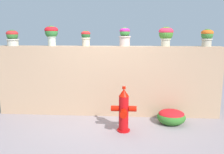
{
  "coord_description": "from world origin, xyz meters",
  "views": [
    {
      "loc": [
        0.45,
        -4.3,
        1.93
      ],
      "look_at": [
        0.12,
        0.79,
        0.96
      ],
      "focal_mm": 36.25,
      "sensor_mm": 36.0,
      "label": 1
    }
  ],
  "objects_px": {
    "potted_plant_5": "(207,36)",
    "flower_bush_left": "(171,116)",
    "potted_plant_1": "(51,33)",
    "potted_plant_4": "(166,34)",
    "potted_plant_0": "(12,37)",
    "potted_plant_3": "(125,36)",
    "fire_hydrant": "(124,111)",
    "potted_plant_2": "(86,37)"
  },
  "relations": [
    {
      "from": "potted_plant_5",
      "to": "flower_bush_left",
      "type": "bearing_deg",
      "value": -146.36
    },
    {
      "from": "potted_plant_1",
      "to": "potted_plant_4",
      "type": "relative_size",
      "value": 1.07
    },
    {
      "from": "potted_plant_4",
      "to": "flower_bush_left",
      "type": "relative_size",
      "value": 0.73
    },
    {
      "from": "flower_bush_left",
      "to": "potted_plant_0",
      "type": "bearing_deg",
      "value": 172.09
    },
    {
      "from": "potted_plant_0",
      "to": "potted_plant_5",
      "type": "xyz_separation_m",
      "value": [
        4.5,
        0.03,
        0.02
      ]
    },
    {
      "from": "potted_plant_5",
      "to": "potted_plant_4",
      "type": "bearing_deg",
      "value": 177.92
    },
    {
      "from": "potted_plant_1",
      "to": "potted_plant_5",
      "type": "xyz_separation_m",
      "value": [
        3.58,
        -0.05,
        -0.07
      ]
    },
    {
      "from": "potted_plant_3",
      "to": "potted_plant_1",
      "type": "bearing_deg",
      "value": 179.4
    },
    {
      "from": "potted_plant_0",
      "to": "fire_hydrant",
      "type": "height_order",
      "value": "potted_plant_0"
    },
    {
      "from": "potted_plant_3",
      "to": "flower_bush_left",
      "type": "relative_size",
      "value": 0.7
    },
    {
      "from": "potted_plant_1",
      "to": "flower_bush_left",
      "type": "distance_m",
      "value": 3.35
    },
    {
      "from": "potted_plant_1",
      "to": "potted_plant_2",
      "type": "distance_m",
      "value": 0.84
    },
    {
      "from": "flower_bush_left",
      "to": "potted_plant_4",
      "type": "bearing_deg",
      "value": 99.53
    },
    {
      "from": "potted_plant_0",
      "to": "potted_plant_1",
      "type": "xyz_separation_m",
      "value": [
        0.92,
        0.08,
        0.1
      ]
    },
    {
      "from": "potted_plant_2",
      "to": "potted_plant_3",
      "type": "xyz_separation_m",
      "value": [
        0.9,
        0.04,
        0.03
      ]
    },
    {
      "from": "potted_plant_0",
      "to": "flower_bush_left",
      "type": "relative_size",
      "value": 0.62
    },
    {
      "from": "potted_plant_1",
      "to": "fire_hydrant",
      "type": "bearing_deg",
      "value": -31.03
    },
    {
      "from": "fire_hydrant",
      "to": "flower_bush_left",
      "type": "bearing_deg",
      "value": 23.84
    },
    {
      "from": "potted_plant_2",
      "to": "fire_hydrant",
      "type": "distance_m",
      "value": 1.97
    },
    {
      "from": "potted_plant_5",
      "to": "fire_hydrant",
      "type": "xyz_separation_m",
      "value": [
        -1.84,
        -1.0,
        -1.46
      ]
    },
    {
      "from": "potted_plant_3",
      "to": "potted_plant_5",
      "type": "relative_size",
      "value": 1.1
    },
    {
      "from": "potted_plant_2",
      "to": "potted_plant_4",
      "type": "bearing_deg",
      "value": 1.31
    },
    {
      "from": "potted_plant_4",
      "to": "fire_hydrant",
      "type": "relative_size",
      "value": 0.48
    },
    {
      "from": "potted_plant_0",
      "to": "potted_plant_3",
      "type": "height_order",
      "value": "potted_plant_3"
    },
    {
      "from": "potted_plant_0",
      "to": "potted_plant_4",
      "type": "bearing_deg",
      "value": 0.97
    },
    {
      "from": "potted_plant_5",
      "to": "potted_plant_1",
      "type": "bearing_deg",
      "value": 179.23
    },
    {
      "from": "potted_plant_1",
      "to": "potted_plant_2",
      "type": "height_order",
      "value": "potted_plant_1"
    },
    {
      "from": "potted_plant_3",
      "to": "flower_bush_left",
      "type": "distance_m",
      "value": 2.09
    },
    {
      "from": "potted_plant_5",
      "to": "flower_bush_left",
      "type": "height_order",
      "value": "potted_plant_5"
    },
    {
      "from": "potted_plant_0",
      "to": "fire_hydrant",
      "type": "distance_m",
      "value": 3.17
    },
    {
      "from": "potted_plant_2",
      "to": "potted_plant_5",
      "type": "bearing_deg",
      "value": 0.19
    },
    {
      "from": "potted_plant_3",
      "to": "fire_hydrant",
      "type": "distance_m",
      "value": 1.79
    },
    {
      "from": "flower_bush_left",
      "to": "potted_plant_5",
      "type": "bearing_deg",
      "value": 33.64
    },
    {
      "from": "potted_plant_3",
      "to": "potted_plant_0",
      "type": "bearing_deg",
      "value": -178.75
    },
    {
      "from": "potted_plant_1",
      "to": "fire_hydrant",
      "type": "distance_m",
      "value": 2.54
    },
    {
      "from": "potted_plant_2",
      "to": "flower_bush_left",
      "type": "bearing_deg",
      "value": -15.33
    },
    {
      "from": "potted_plant_1",
      "to": "flower_bush_left",
      "type": "relative_size",
      "value": 0.77
    },
    {
      "from": "potted_plant_4",
      "to": "flower_bush_left",
      "type": "height_order",
      "value": "potted_plant_4"
    },
    {
      "from": "potted_plant_0",
      "to": "potted_plant_2",
      "type": "bearing_deg",
      "value": 0.62
    },
    {
      "from": "potted_plant_1",
      "to": "fire_hydrant",
      "type": "relative_size",
      "value": 0.51
    },
    {
      "from": "potted_plant_1",
      "to": "potted_plant_3",
      "type": "distance_m",
      "value": 1.73
    },
    {
      "from": "potted_plant_0",
      "to": "potted_plant_5",
      "type": "distance_m",
      "value": 4.5
    }
  ]
}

